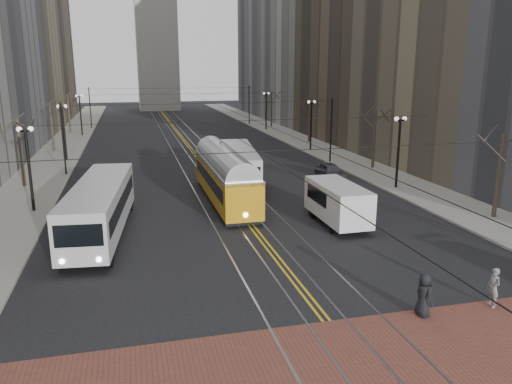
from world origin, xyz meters
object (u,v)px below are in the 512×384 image
cargo_van (337,205)px  sedan_grey (330,171)px  transit_bus (100,210)px  pedestrian_a (424,295)px  pedestrian_b (494,288)px  streetcar (225,181)px  rear_bus (239,166)px

cargo_van → sedan_grey: cargo_van is taller
transit_bus → pedestrian_a: transit_bus is taller
transit_bus → pedestrian_b: transit_bus is taller
streetcar → sedan_grey: (10.50, 5.32, -0.86)m
transit_bus → pedestrian_b: (16.07, -13.44, -0.71)m
transit_bus → pedestrian_b: bearing=-33.9°
transit_bus → rear_bus: 15.58m
rear_bus → streetcar: bearing=-105.0°
cargo_van → pedestrian_b: 12.09m
rear_bus → sedan_grey: bearing=5.1°
cargo_van → pedestrian_a: (-1.43, -11.94, -0.39)m
sedan_grey → cargo_van: bearing=-112.9°
streetcar → pedestrian_b: size_ratio=7.92×
transit_bus → pedestrian_b: 20.96m
pedestrian_a → pedestrian_b: 3.23m
pedestrian_a → rear_bus: bearing=-0.1°
cargo_van → transit_bus: bearing=173.7°
transit_bus → streetcar: bearing=39.7°
pedestrian_b → rear_bus: bearing=-168.8°
sedan_grey → pedestrian_b: pedestrian_b is taller
transit_bus → sedan_grey: 21.92m
streetcar → cargo_van: 9.19m
pedestrian_b → streetcar: bearing=-159.2°
pedestrian_a → pedestrian_b: size_ratio=1.06×
rear_bus → cargo_van: rear_bus is taller
streetcar → pedestrian_b: 20.54m
transit_bus → cargo_van: 14.35m
sedan_grey → streetcar: bearing=-155.3°
streetcar → sedan_grey: size_ratio=3.23×
transit_bus → sedan_grey: bearing=36.0°
transit_bus → sedan_grey: transit_bus is taller
transit_bus → pedestrian_a: bearing=-40.3°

